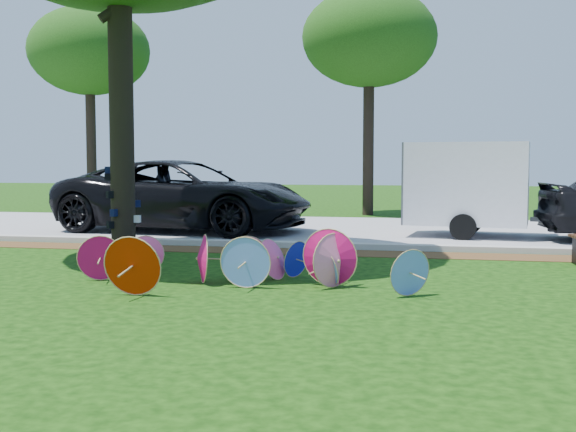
{
  "coord_description": "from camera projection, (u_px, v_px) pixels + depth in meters",
  "views": [
    {
      "loc": [
        2.81,
        -9.31,
        1.77
      ],
      "look_at": [
        0.5,
        2.0,
        0.9
      ],
      "focal_mm": 45.0,
      "sensor_mm": 36.0,
      "label": 1
    }
  ],
  "objects": [
    {
      "name": "ground",
      "position": [
        223.0,
        292.0,
        9.79
      ],
      "size": [
        90.0,
        90.0,
        0.0
      ],
      "primitive_type": "plane",
      "color": "black",
      "rests_on": "ground"
    },
    {
      "name": "mulch_strip",
      "position": [
        288.0,
        252.0,
        14.18
      ],
      "size": [
        90.0,
        1.0,
        0.01
      ],
      "primitive_type": "cube",
      "color": "#472D16",
      "rests_on": "ground"
    },
    {
      "name": "curb",
      "position": [
        295.0,
        245.0,
        14.86
      ],
      "size": [
        90.0,
        0.3,
        0.12
      ],
      "primitive_type": "cube",
      "color": "#B7B5AD",
      "rests_on": "ground"
    },
    {
      "name": "street",
      "position": [
        325.0,
        229.0,
        18.92
      ],
      "size": [
        90.0,
        8.0,
        0.01
      ],
      "primitive_type": "cube",
      "color": "gray",
      "rests_on": "ground"
    },
    {
      "name": "parasol_pile",
      "position": [
        250.0,
        261.0,
        10.3
      ],
      "size": [
        5.2,
        2.34,
        0.84
      ],
      "color": "#B81C01",
      "rests_on": "ground"
    },
    {
      "name": "black_van",
      "position": [
        184.0,
        196.0,
        18.31
      ],
      "size": [
        6.78,
        3.73,
        1.8
      ],
      "primitive_type": "imported",
      "rotation": [
        0.0,
        0.0,
        1.45
      ],
      "color": "black",
      "rests_on": "ground"
    },
    {
      "name": "cargo_trailer",
      "position": [
        468.0,
        183.0,
        16.96
      ],
      "size": [
        2.94,
        2.09,
        2.51
      ],
      "primitive_type": "cube",
      "rotation": [
        0.0,
        0.0,
        -0.14
      ],
      "color": "silver",
      "rests_on": "ground"
    },
    {
      "name": "bg_trees",
      "position": [
        354.0,
        39.0,
        23.52
      ],
      "size": [
        23.45,
        6.15,
        7.4
      ],
      "color": "black",
      "rests_on": "ground"
    }
  ]
}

